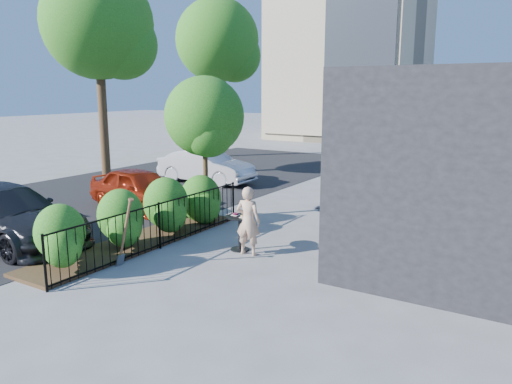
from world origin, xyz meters
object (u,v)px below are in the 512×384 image
Objects in this scene: patio_tree at (205,121)px; woman at (248,221)px; street_tree_far at (218,45)px; cafe_table at (240,227)px; car_silver at (206,166)px; shovel at (124,236)px; car_darkgrey at (5,215)px; car_red at (140,189)px; street_tree_near at (98,30)px.

patio_tree reaches higher than woman.
cafe_table is (10.07, -13.07, -5.36)m from street_tree_far.
car_silver is at bearing -57.76° from street_tree_far.
shovel is at bearing -122.41° from cafe_table.
car_darkgrey is at bearing -153.70° from cafe_table.
car_red is 4.23m from car_darkgrey.
street_tree_far is at bearing 119.62° from shovel.
car_darkgrey is at bearing 14.32° from woman.
woman is 0.41× the size of car_red.
car_silver is (4.23, 1.29, -5.26)m from street_tree_near.
woman is (2.70, -2.04, -1.99)m from patio_tree.
car_red is at bearing 160.34° from cafe_table.
woman reaches higher than car_red.
car_red is (-5.15, 1.89, -0.14)m from woman.
car_red is (5.24, -11.35, -5.28)m from street_tree_far.
woman is at bearing -26.74° from street_tree_near.
woman is at bearing -37.07° from patio_tree.
street_tree_far is (0.00, 8.00, 0.00)m from street_tree_near.
car_silver is at bearing 16.97° from street_tree_near.
patio_tree is at bearing -77.97° from car_red.
cafe_table is 0.21× the size of car_silver.
street_tree_near is 6.87m from car_silver.
car_darkgrey is (-2.68, -4.37, -2.07)m from patio_tree.
woman reaches higher than shovel.
patio_tree is at bearing -55.49° from street_tree_far.
car_darkgrey reaches higher than car_red.
street_tree_far is at bearing 33.28° from car_red.
street_tree_near reaches higher than patio_tree.
street_tree_far is at bearing 124.51° from patio_tree.
cafe_table is 5.12m from car_red.
cafe_table is 0.55× the size of woman.
street_tree_near reaches higher than car_red.
cafe_table is at bearing -38.38° from patio_tree.
car_darkgrey is at bearing -56.48° from street_tree_near.
street_tree_near reaches higher than shovel.
street_tree_far is 5.35× the size of woman.
street_tree_far is 1.74× the size of car_darkgrey.
car_silver is (-6.17, 6.53, -0.12)m from woman.
shovel is (8.68, -7.26, -5.25)m from street_tree_near.
car_silver reaches higher than cafe_table.
woman is 0.33× the size of car_darkgrey.
shovel is at bearing -76.48° from patio_tree.
woman is (0.33, -0.16, 0.22)m from cafe_table.
street_tree_near reaches higher than cafe_table.
car_red reaches higher than cafe_table.
car_red is at bearing -65.20° from street_tree_far.
car_red is at bearing 131.27° from shovel.
street_tree_near is 5.35× the size of woman.
street_tree_near is at bearing 157.43° from patio_tree.
car_silver is at bearing 5.78° from car_darkgrey.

